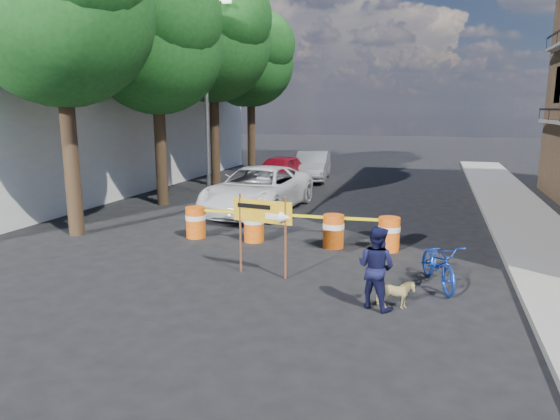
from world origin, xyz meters
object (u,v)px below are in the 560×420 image
Objects in this scene: barrel_mid_left at (254,225)px; barrel_far_right at (389,233)px; sedan_red at (279,171)px; dog at (395,294)px; bicycle at (440,243)px; pedestrian at (376,267)px; barrel_far_left at (196,222)px; barrel_mid_right at (333,231)px; suv_white at (258,189)px; detour_sign at (270,218)px; sedan_silver at (312,166)px.

barrel_mid_left is 1.00× the size of barrel_far_right.
sedan_red is (-2.28, 9.75, 0.28)m from barrel_mid_left.
barrel_far_right is at bearing -2.85° from dog.
bicycle reaches higher than barrel_far_right.
bicycle reaches higher than pedestrian.
barrel_far_left is 0.20× the size of sedan_red.
suv_white is (-3.56, 4.01, 0.33)m from barrel_mid_right.
sedan_silver is (-2.67, 15.17, -0.59)m from detour_sign.
suv_white is at bearing 115.25° from bicycle.
dog is at bearing -63.24° from barrel_mid_right.
barrel_far_right is 0.57× the size of pedestrian.
suv_white is at bearing 107.89° from barrel_mid_left.
sedan_silver is at bearing 93.03° from suv_white.
detour_sign is (-0.89, -2.75, 0.86)m from barrel_mid_right.
barrel_far_right is 3.97m from dog.
bicycle reaches higher than sedan_silver.
barrel_far_left is at bearing -177.46° from barrel_mid_left.
bicycle is 1.84m from dog.
pedestrian is 0.62m from dog.
barrel_mid_left is at bearing 2.54° from barrel_far_left.
barrel_far_left is 9.84m from sedan_red.
barrel_far_left and barrel_mid_left have the same top height.
barrel_mid_right is 3.02m from detour_sign.
sedan_silver is (0.97, 2.72, -0.01)m from sedan_red.
suv_white is 1.28× the size of sedan_silver.
pedestrian is at bearing -61.80° from sedan_red.
sedan_red reaches higher than barrel_far_right.
barrel_far_right reaches higher than dog.
barrel_far_left is 1.00× the size of barrel_mid_right.
suv_white is 1.31× the size of sedan_red.
barrel_far_left is at bearing -83.03° from sedan_red.
barrel_mid_right is at bearing -175.13° from barrel_far_right.
sedan_silver is at bearing 9.03° from dog.
barrel_mid_right is 0.20× the size of sedan_silver.
barrel_mid_right is at bearing 79.29° from detour_sign.
bicycle reaches higher than dog.
pedestrian is 0.27× the size of suv_white.
detour_sign is at bearing -87.17° from sedan_silver.
dog is (0.37, 0.03, -0.50)m from pedestrian.
pedestrian is at bearing -16.85° from detour_sign.
sedan_red is (-6.09, 13.55, -0.04)m from pedestrian.
sedan_silver is at bearing 93.45° from bicycle.
barrel_mid_left reaches higher than dog.
suv_white is at bearing -76.29° from sedan_red.
barrel_mid_left is at bearing -177.45° from barrel_far_right.
barrel_far_left is 7.07m from bicycle.
bicycle is (6.72, -2.15, 0.46)m from barrel_far_left.
barrel_mid_right is 0.16× the size of suv_white.
pedestrian reaches higher than barrel_mid_left.
barrel_mid_left is 5.39m from pedestrian.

